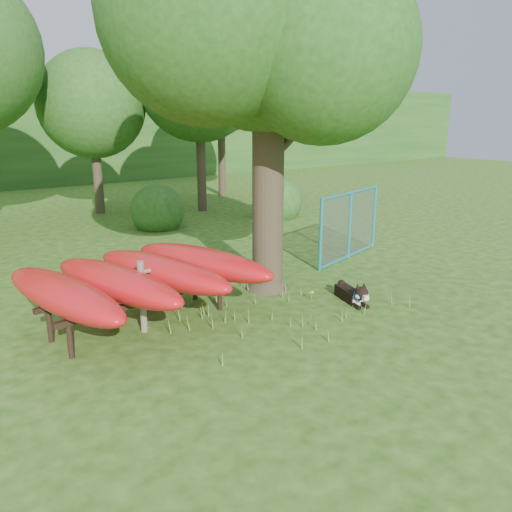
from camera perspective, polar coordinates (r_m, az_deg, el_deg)
ground at (r=9.10m, az=3.66°, el=-7.88°), size 80.00×80.00×0.00m
oak_tree at (r=10.59m, az=1.15°, el=25.87°), size 6.79×6.00×8.28m
wooden_post at (r=8.80m, az=-12.87°, el=-4.35°), size 0.35×0.12×1.28m
kayak_rack at (r=9.03m, az=-13.20°, el=-2.31°), size 4.25×3.78×1.19m
husky_dog at (r=10.27m, az=11.03°, el=-4.29°), size 0.56×1.10×0.51m
fence_section at (r=13.38m, az=10.67°, el=3.50°), size 2.98×0.85×2.98m
wildflower_clump at (r=10.27m, az=6.40°, el=-4.22°), size 0.09×0.08×0.20m
bg_tree_c at (r=20.51m, az=-18.27°, el=16.07°), size 4.00×4.00×6.12m
bg_tree_d at (r=20.28m, az=-6.56°, el=19.49°), size 4.80×4.80×7.50m
bg_tree_e at (r=24.43m, az=-4.08°, el=19.17°), size 4.60×4.60×7.55m
shrub_right at (r=19.01m, az=2.53°, el=4.46°), size 1.80×1.80×1.80m
shrub_mid at (r=17.39m, az=-11.08°, el=3.16°), size 1.80×1.80×1.80m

